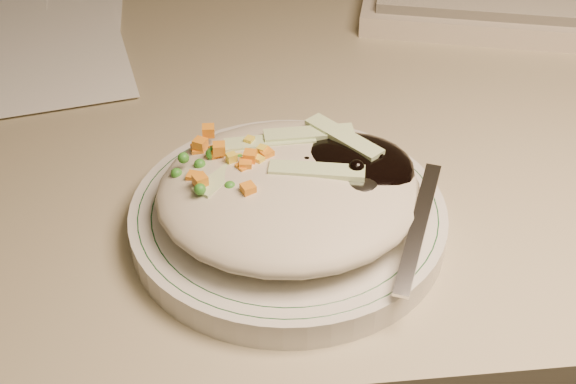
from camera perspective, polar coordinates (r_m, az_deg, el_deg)
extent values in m
cube|color=tan|center=(0.79, 3.86, 6.23)|extent=(1.40, 0.70, 0.04)
cylinder|color=silver|center=(0.60, 0.00, -1.94)|extent=(0.24, 0.24, 0.02)
torus|color=#144723|center=(0.59, 0.00, -1.20)|extent=(0.22, 0.22, 0.00)
torus|color=#144723|center=(0.59, 0.00, -1.20)|extent=(0.20, 0.20, 0.00)
ellipsoid|color=#C0B69C|center=(0.58, 0.05, 0.02)|extent=(0.19, 0.18, 0.04)
ellipsoid|color=black|center=(0.59, 4.24, 1.57)|extent=(0.10, 0.09, 0.03)
ellipsoid|color=orange|center=(0.59, -4.50, 1.08)|extent=(0.08, 0.08, 0.02)
sphere|color=black|center=(0.58, 1.32, 2.02)|extent=(0.01, 0.01, 0.01)
sphere|color=black|center=(0.59, 4.04, 2.54)|extent=(0.01, 0.01, 0.01)
sphere|color=black|center=(0.59, 6.35, 2.56)|extent=(0.01, 0.01, 0.01)
sphere|color=black|center=(0.60, 5.44, 2.82)|extent=(0.01, 0.01, 0.01)
sphere|color=black|center=(0.57, 4.89, 1.73)|extent=(0.01, 0.01, 0.01)
sphere|color=black|center=(0.59, 3.91, 2.12)|extent=(0.01, 0.01, 0.01)
sphere|color=black|center=(0.60, 4.81, 2.79)|extent=(0.01, 0.01, 0.01)
cube|color=orange|center=(0.58, -4.92, 3.09)|extent=(0.01, 0.01, 0.01)
cube|color=orange|center=(0.57, -3.25, 1.06)|extent=(0.01, 0.01, 0.01)
cube|color=orange|center=(0.60, -6.26, 3.41)|extent=(0.01, 0.01, 0.01)
cube|color=orange|center=(0.58, -2.71, 2.54)|extent=(0.01, 0.01, 0.01)
cube|color=orange|center=(0.57, -3.03, 1.90)|extent=(0.01, 0.01, 0.01)
cube|color=orange|center=(0.61, -6.41, 3.01)|extent=(0.01, 0.01, 0.01)
cube|color=orange|center=(0.59, -5.14, 2.82)|extent=(0.01, 0.01, 0.01)
cube|color=orange|center=(0.57, -3.19, 1.62)|extent=(0.01, 0.01, 0.01)
cube|color=orange|center=(0.58, -1.56, 2.67)|extent=(0.01, 0.01, 0.01)
cube|color=orange|center=(0.60, -5.68, 4.35)|extent=(0.01, 0.01, 0.01)
cube|color=orange|center=(0.56, -6.26, 0.82)|extent=(0.01, 0.01, 0.01)
cube|color=orange|center=(0.55, -2.85, 0.17)|extent=(0.01, 0.01, 0.01)
cube|color=orange|center=(0.57, -6.71, 0.97)|extent=(0.01, 0.01, 0.01)
cube|color=orange|center=(0.60, -6.34, 2.78)|extent=(0.01, 0.01, 0.01)
sphere|color=#388C28|center=(0.58, -3.11, 2.07)|extent=(0.01, 0.01, 0.01)
sphere|color=#388C28|center=(0.55, -6.28, 0.19)|extent=(0.01, 0.01, 0.01)
sphere|color=#388C28|center=(0.58, -6.29, 1.97)|extent=(0.01, 0.01, 0.01)
sphere|color=#388C28|center=(0.58, -7.45, 2.42)|extent=(0.01, 0.01, 0.01)
sphere|color=#388C28|center=(0.59, -3.43, 2.31)|extent=(0.01, 0.01, 0.01)
sphere|color=#388C28|center=(0.57, -2.56, 0.16)|extent=(0.01, 0.01, 0.01)
sphere|color=#388C28|center=(0.58, -4.57, 1.47)|extent=(0.01, 0.01, 0.01)
sphere|color=#388C28|center=(0.57, -5.16, 0.22)|extent=(0.01, 0.01, 0.01)
sphere|color=#388C28|center=(0.58, -7.93, 1.32)|extent=(0.01, 0.01, 0.01)
sphere|color=#388C28|center=(0.59, -5.27, 2.94)|extent=(0.01, 0.01, 0.01)
sphere|color=#388C28|center=(0.59, -5.48, 2.74)|extent=(0.01, 0.01, 0.01)
sphere|color=#388C28|center=(0.57, -6.20, 0.95)|extent=(0.01, 0.01, 0.01)
sphere|color=#388C28|center=(0.56, -4.15, 0.38)|extent=(0.01, 0.01, 0.01)
sphere|color=#388C28|center=(0.60, -1.29, 3.28)|extent=(0.01, 0.01, 0.01)
cube|color=yellow|center=(0.59, -3.56, 2.31)|extent=(0.01, 0.01, 0.01)
cube|color=yellow|center=(0.58, -2.07, 2.22)|extent=(0.01, 0.01, 0.01)
cube|color=yellow|center=(0.59, -4.61, 2.40)|extent=(0.01, 0.01, 0.01)
cube|color=yellow|center=(0.58, -4.04, 2.43)|extent=(0.01, 0.01, 0.01)
cube|color=yellow|center=(0.58, -4.55, 1.34)|extent=(0.01, 0.01, 0.01)
cube|color=yellow|center=(0.58, -1.88, 2.96)|extent=(0.01, 0.01, 0.01)
cube|color=yellow|center=(0.60, -2.76, 3.60)|extent=(0.01, 0.01, 0.01)
cube|color=yellow|center=(0.58, -3.61, 1.33)|extent=(0.01, 0.01, 0.01)
cube|color=#B2D18C|center=(0.60, -1.30, 3.59)|extent=(0.07, 0.02, 0.00)
cube|color=#B2D18C|center=(0.60, 1.49, 4.19)|extent=(0.07, 0.02, 0.00)
cube|color=#B2D18C|center=(0.57, -4.02, 1.53)|extent=(0.06, 0.06, 0.00)
cube|color=#B2D18C|center=(0.60, 4.00, 3.94)|extent=(0.05, 0.06, 0.00)
cube|color=#B2D18C|center=(0.57, 0.61, 0.59)|extent=(0.07, 0.04, 0.00)
cube|color=#B2D18C|center=(0.57, 2.06, 1.55)|extent=(0.07, 0.03, 0.00)
ellipsoid|color=silver|center=(0.57, 4.93, 0.90)|extent=(0.05, 0.06, 0.01)
cube|color=silver|center=(0.55, 9.24, -2.49)|extent=(0.06, 0.11, 0.03)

